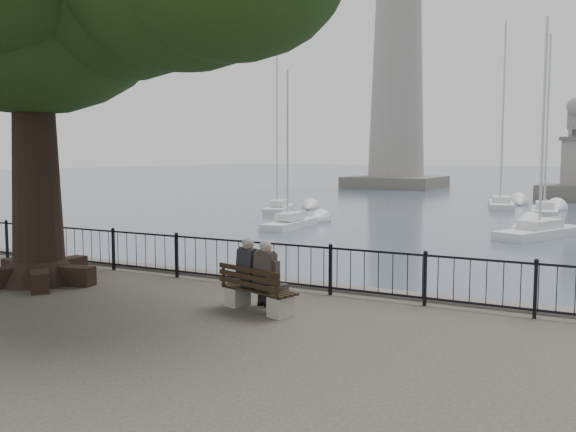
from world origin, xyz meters
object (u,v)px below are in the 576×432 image
Objects in this scene: lighthouse at (397,74)px; lion_monument at (575,174)px; bench at (257,296)px; person_left at (253,276)px; person_right at (271,280)px.

lighthouse is 25.73m from lion_monument.
lighthouse reaches higher than lion_monument.
person_left is (-0.17, 0.15, 0.33)m from bench.
person_right is at bearing 2.68° from bench.
lighthouse is at bearing 148.90° from lion_monument.
bench is at bearing -177.32° from person_right.
person_left is 0.48m from person_right.
person_right is (0.46, -0.13, 0.00)m from person_left.
lion_monument is at bearing -31.10° from lighthouse.
person_right is (0.29, 0.01, 0.33)m from bench.
lighthouse is at bearing 106.92° from person_right.
person_left is at bearing -73.44° from lighthouse.
person_left is 49.26m from lion_monument.
lighthouse is at bearing 106.56° from person_left.
lion_monument is (1.32, 49.36, 0.56)m from person_right.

